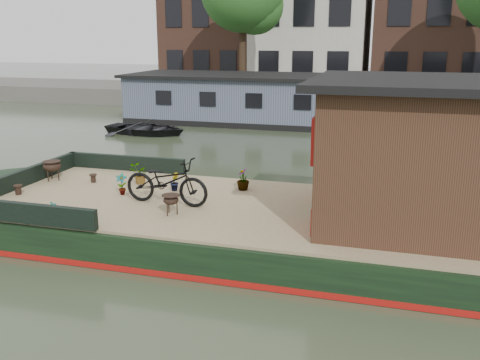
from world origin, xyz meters
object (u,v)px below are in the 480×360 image
(cabin, at_px, (432,152))
(potted_plant_a, at_px, (122,184))
(brazier_rear, at_px, (52,171))
(bicycle, at_px, (166,181))
(brazier_front, at_px, (171,205))
(dinghy, at_px, (146,125))

(cabin, bearing_deg, potted_plant_a, 179.50)
(brazier_rear, bearing_deg, bicycle, -15.85)
(potted_plant_a, xyz_separation_m, brazier_rear, (-2.00, 0.57, 0.00))
(cabin, distance_m, potted_plant_a, 5.87)
(brazier_front, bearing_deg, brazier_rear, 157.23)
(bicycle, relative_size, brazier_front, 4.60)
(potted_plant_a, height_order, brazier_front, potted_plant_a)
(brazier_rear, bearing_deg, brazier_front, -22.77)
(potted_plant_a, height_order, dinghy, potted_plant_a)
(brazier_front, height_order, brazier_rear, brazier_rear)
(brazier_front, distance_m, dinghy, 12.12)
(bicycle, bearing_deg, cabin, -83.15)
(cabin, height_order, potted_plant_a, cabin)
(bicycle, xyz_separation_m, potted_plant_a, (-1.12, 0.31, -0.22))
(brazier_rear, relative_size, dinghy, 0.13)
(dinghy, bearing_deg, potted_plant_a, -150.56)
(brazier_front, xyz_separation_m, dinghy, (-5.69, 10.69, -0.49))
(potted_plant_a, bearing_deg, brazier_front, -31.17)
(cabin, xyz_separation_m, brazier_rear, (-7.79, 0.62, -1.01))
(potted_plant_a, bearing_deg, bicycle, -15.62)
(bicycle, distance_m, dinghy, 11.48)
(brazier_rear, bearing_deg, cabin, -4.59)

